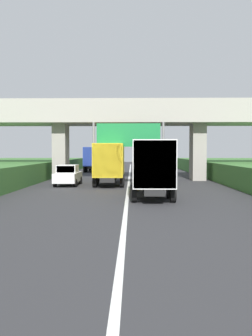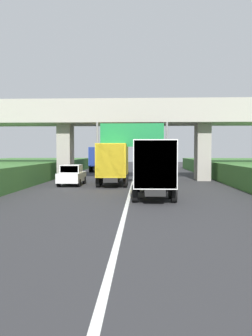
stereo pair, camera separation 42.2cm
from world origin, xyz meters
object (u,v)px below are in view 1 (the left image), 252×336
truck_yellow (110,162)px  car_green (99,164)px  car_white (68,175)px  overhead_highway_sign (128,139)px  truck_blue (94,158)px  truck_orange (151,166)px

truck_yellow → car_green: size_ratio=1.78×
car_green → car_white: (0.11, -28.47, 0.00)m
overhead_highway_sign → car_white: size_ratio=1.43×
overhead_highway_sign → truck_blue: size_ratio=0.81×
car_green → car_white: bearing=-89.8°
car_green → car_white: size_ratio=1.00×
overhead_highway_sign → car_white: bearing=177.4°
truck_blue → truck_yellow: bearing=-79.9°
truck_blue → car_green: bearing=90.1°
truck_orange → overhead_highway_sign: bearing=102.0°
truck_orange → truck_yellow: bearing=111.1°
truck_blue → car_white: truck_blue is taller
overhead_highway_sign → truck_yellow: bearing=150.2°
truck_yellow → truck_blue: size_ratio=1.00×
truck_yellow → car_white: (-3.47, -0.67, -1.08)m
truck_blue → truck_orange: (6.60, -27.80, 0.00)m
truck_blue → truck_orange: same height
overhead_highway_sign → truck_yellow: (-1.55, 0.89, -1.91)m
truck_blue → truck_orange: size_ratio=1.00×
truck_yellow → truck_orange: 8.41m
overhead_highway_sign → car_white: 5.85m
car_green → car_white: 28.47m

